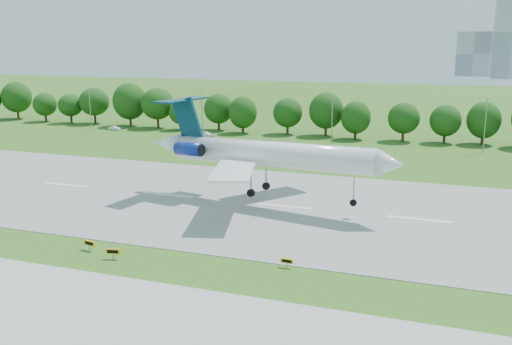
% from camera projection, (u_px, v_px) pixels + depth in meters
% --- Properties ---
extents(ground, '(600.00, 600.00, 0.00)m').
position_uv_depth(ground, '(72.00, 245.00, 70.52)').
color(ground, '#2D5616').
rests_on(ground, ground).
extents(runway, '(400.00, 45.00, 0.08)m').
position_uv_depth(runway, '(168.00, 195.00, 93.49)').
color(runway, gray).
rests_on(runway, ground).
extents(tree_line, '(288.40, 8.40, 10.40)m').
position_uv_depth(tree_line, '(285.00, 112.00, 153.69)').
color(tree_line, '#382314').
rests_on(tree_line, ground).
extents(light_poles, '(175.90, 0.25, 12.19)m').
position_uv_depth(light_poles, '(264.00, 115.00, 145.28)').
color(light_poles, gray).
rests_on(light_poles, ground).
extents(airliner, '(41.89, 30.21, 14.31)m').
position_uv_depth(airliner, '(259.00, 152.00, 86.88)').
color(airliner, white).
rests_on(airliner, ground).
extents(taxi_sign_left, '(1.75, 0.53, 1.23)m').
position_uv_depth(taxi_sign_left, '(89.00, 243.00, 68.59)').
color(taxi_sign_left, gray).
rests_on(taxi_sign_left, ground).
extents(taxi_sign_centre, '(1.78, 0.57, 1.25)m').
position_uv_depth(taxi_sign_centre, '(113.00, 252.00, 65.80)').
color(taxi_sign_centre, gray).
rests_on(taxi_sign_centre, ground).
extents(taxi_sign_right, '(1.50, 0.26, 1.05)m').
position_uv_depth(taxi_sign_right, '(287.00, 261.00, 63.37)').
color(taxi_sign_right, gray).
rests_on(taxi_sign_right, ground).
extents(service_vehicle_a, '(3.53, 1.50, 1.13)m').
position_uv_depth(service_vehicle_a, '(114.00, 128.00, 162.60)').
color(service_vehicle_a, silver).
rests_on(service_vehicle_a, ground).
extents(service_vehicle_b, '(4.32, 3.11, 1.37)m').
position_uv_depth(service_vehicle_b, '(207.00, 134.00, 151.36)').
color(service_vehicle_b, white).
rests_on(service_vehicle_b, ground).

